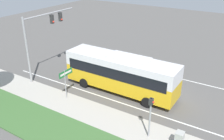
{
  "coord_description": "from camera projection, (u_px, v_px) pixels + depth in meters",
  "views": [
    {
      "loc": [
        -19.36,
        -6.36,
        11.34
      ],
      "look_at": [
        -1.65,
        4.76,
        1.81
      ],
      "focal_mm": 40.0,
      "sensor_mm": 36.0,
      "label": 1
    }
  ],
  "objects": [
    {
      "name": "signal_gantry",
      "position": [
        42.0,
        32.0,
        24.23
      ],
      "size": [
        6.72,
        0.41,
        6.5
      ],
      "color": "#939399",
      "rests_on": "ground_plane"
    },
    {
      "name": "utility_cabinet",
      "position": [
        179.0,
        139.0,
        15.95
      ],
      "size": [
        0.56,
        0.51,
        1.11
      ],
      "color": "#A8A8A3",
      "rests_on": "sidewalk"
    },
    {
      "name": "street_sign",
      "position": [
        66.0,
        78.0,
        21.08
      ],
      "size": [
        1.6,
        0.08,
        2.72
      ],
      "color": "#939399",
      "rests_on": "ground_plane"
    },
    {
      "name": "ground_plane",
      "position": [
        166.0,
        93.0,
        22.7
      ],
      "size": [
        80.0,
        80.0,
        0.0
      ],
      "primitive_type": "plane",
      "color": "#565451"
    },
    {
      "name": "bus",
      "position": [
        121.0,
        72.0,
        22.32
      ],
      "size": [
        2.75,
        10.47,
        3.53
      ],
      "color": "gold",
      "rests_on": "ground_plane"
    },
    {
      "name": "lane_divider_near",
      "position": [
        149.0,
        112.0,
        19.92
      ],
      "size": [
        0.14,
        30.0,
        0.01
      ],
      "color": "silver",
      "rests_on": "ground_plane"
    },
    {
      "name": "sidewalk",
      "position": [
        134.0,
        129.0,
        17.9
      ],
      "size": [
        2.8,
        80.0,
        0.12
      ],
      "color": "#ADA89E",
      "rests_on": "ground_plane"
    },
    {
      "name": "pedestrian_signal",
      "position": [
        150.0,
        112.0,
        16.23
      ],
      "size": [
        0.28,
        0.34,
        3.13
      ],
      "color": "#939399",
      "rests_on": "ground_plane"
    },
    {
      "name": "lane_divider_far",
      "position": [
        179.0,
        78.0,
        25.47
      ],
      "size": [
        0.14,
        30.0,
        0.01
      ],
      "color": "silver",
      "rests_on": "ground_plane"
    }
  ]
}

